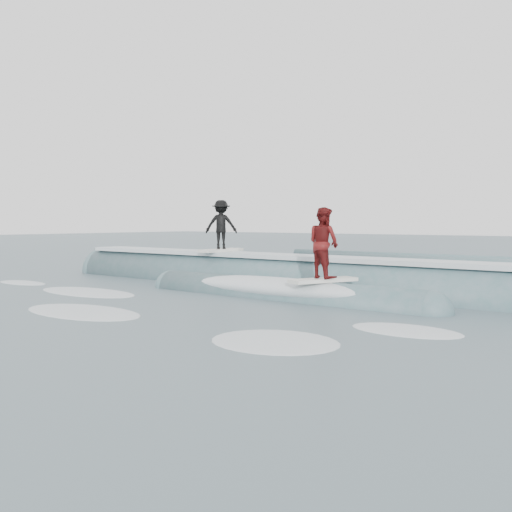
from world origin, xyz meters
The scene contains 6 objects.
ground centered at (0.00, 0.00, 0.00)m, with size 160.00×160.00×0.00m, color #435561.
breaking_wave centered at (0.33, 4.08, 0.05)m, with size 20.32×3.83×2.11m.
surfer_black centered at (-2.39, 4.49, 2.04)m, with size 1.32×2.02×1.88m.
surfer_red centered at (3.28, 2.29, 1.56)m, with size 1.29×2.06×2.05m.
whitewater centered at (-0.48, -1.38, 0.00)m, with size 16.62×4.56×0.10m.
far_swells centered at (-0.98, 17.65, 0.00)m, with size 36.87×8.65×0.80m.
Camera 1 is at (11.38, -11.12, 2.23)m, focal length 40.00 mm.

